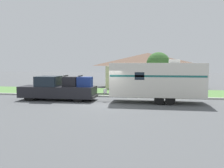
{
  "coord_description": "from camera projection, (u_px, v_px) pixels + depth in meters",
  "views": [
    {
      "loc": [
        3.57,
        -18.28,
        3.12
      ],
      "look_at": [
        0.3,
        1.26,
        1.4
      ],
      "focal_mm": 40.0,
      "sensor_mm": 36.0,
      "label": 1
    }
  ],
  "objects": [
    {
      "name": "ground_plane",
      "position": [
        105.0,
        104.0,
        18.82
      ],
      "size": [
        120.0,
        120.0,
        0.0
      ],
      "primitive_type": "plane",
      "color": "#515456"
    },
    {
      "name": "curb_strip",
      "position": [
        113.0,
        96.0,
        22.5
      ],
      "size": [
        80.0,
        0.3,
        0.14
      ],
      "color": "#ADADA8",
      "rests_on": "ground_plane"
    },
    {
      "name": "lawn_strip",
      "position": [
        119.0,
        92.0,
        26.09
      ],
      "size": [
        80.0,
        7.0,
        0.03
      ],
      "color": "#568442",
      "rests_on": "ground_plane"
    },
    {
      "name": "house_across_street",
      "position": [
        147.0,
        69.0,
        32.01
      ],
      "size": [
        10.34,
        7.81,
        4.33
      ],
      "color": "beige",
      "rests_on": "ground_plane"
    },
    {
      "name": "pickup_truck",
      "position": [
        58.0,
        89.0,
        20.67
      ],
      "size": [
        6.36,
        2.04,
        2.07
      ],
      "color": "black",
      "rests_on": "ground_plane"
    },
    {
      "name": "travel_trailer",
      "position": [
        157.0,
        80.0,
        19.27
      ],
      "size": [
        8.29,
        2.44,
        3.35
      ],
      "color": "black",
      "rests_on": "ground_plane"
    },
    {
      "name": "mailbox",
      "position": [
        192.0,
        86.0,
        22.16
      ],
      "size": [
        0.48,
        0.2,
        1.39
      ],
      "color": "brown",
      "rests_on": "ground_plane"
    },
    {
      "name": "tree_in_yard",
      "position": [
        158.0,
        64.0,
        24.66
      ],
      "size": [
        2.37,
        2.37,
        4.14
      ],
      "color": "brown",
      "rests_on": "ground_plane"
    }
  ]
}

